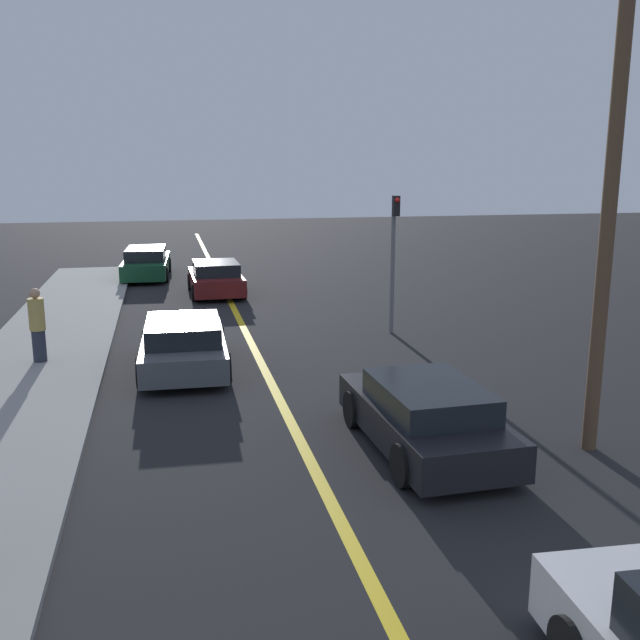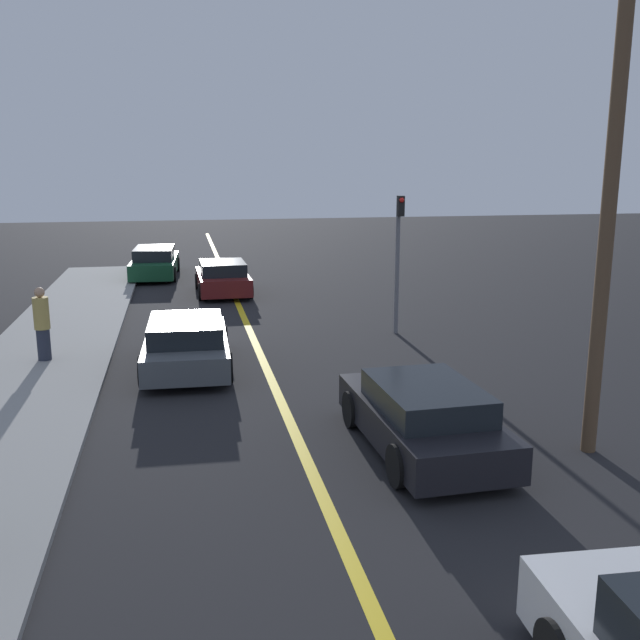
{
  "view_description": "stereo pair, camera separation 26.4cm",
  "coord_description": "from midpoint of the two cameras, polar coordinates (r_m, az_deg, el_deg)",
  "views": [
    {
      "loc": [
        -2.15,
        -1.1,
        4.74
      ],
      "look_at": [
        0.72,
        12.0,
        1.77
      ],
      "focal_mm": 40.0,
      "sensor_mm": 36.0,
      "label": 1
    },
    {
      "loc": [
        -1.89,
        -1.15,
        4.74
      ],
      "look_at": [
        0.72,
        12.0,
        1.77
      ],
      "focal_mm": 40.0,
      "sensor_mm": 36.0,
      "label": 2
    }
  ],
  "objects": [
    {
      "name": "road_center_line",
      "position": [
        19.81,
        -5.03,
        -1.39
      ],
      "size": [
        0.2,
        60.0,
        0.01
      ],
      "color": "gold",
      "rests_on": "ground_plane"
    },
    {
      "name": "sidewalk_left",
      "position": [
        18.14,
        -21.01,
        -3.32
      ],
      "size": [
        3.17,
        32.21,
        0.11
      ],
      "color": "gray",
      "rests_on": "ground_plane"
    },
    {
      "name": "car_ahead_center",
      "position": [
        12.13,
        8.84,
        -7.65
      ],
      "size": [
        2.02,
        4.18,
        1.21
      ],
      "rotation": [
        0.0,
        0.0,
        0.04
      ],
      "color": "black",
      "rests_on": "ground_plane"
    },
    {
      "name": "car_far_distant",
      "position": [
        16.85,
        -10.2,
        -1.91
      ],
      "size": [
        2.09,
        4.23,
        1.22
      ],
      "rotation": [
        0.0,
        0.0,
        -0.03
      ],
      "color": "#4C5156",
      "rests_on": "ground_plane"
    },
    {
      "name": "car_parked_left_lot",
      "position": [
        26.37,
        -7.5,
        3.34
      ],
      "size": [
        1.97,
        3.86,
        1.22
      ],
      "rotation": [
        0.0,
        0.0,
        0.02
      ],
      "color": "maroon",
      "rests_on": "ground_plane"
    },
    {
      "name": "car_oncoming_far",
      "position": [
        30.84,
        -12.84,
        4.51
      ],
      "size": [
        2.06,
        4.84,
        1.28
      ],
      "rotation": [
        0.0,
        0.0,
        -0.05
      ],
      "color": "#144728",
      "rests_on": "ground_plane"
    },
    {
      "name": "pedestrian_by_sign",
      "position": [
        18.09,
        -20.96,
        -0.3
      ],
      "size": [
        0.37,
        0.37,
        1.76
      ],
      "color": "#282D3D",
      "rests_on": "sidewalk_left"
    },
    {
      "name": "traffic_light",
      "position": [
        19.89,
        6.65,
        5.6
      ],
      "size": [
        0.18,
        0.4,
        3.86
      ],
      "color": "slate",
      "rests_on": "ground_plane"
    },
    {
      "name": "utility_pole",
      "position": [
        12.21,
        22.49,
        5.99
      ],
      "size": [
        0.24,
        0.24,
        7.12
      ],
      "color": "brown",
      "rests_on": "ground_plane"
    }
  ]
}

